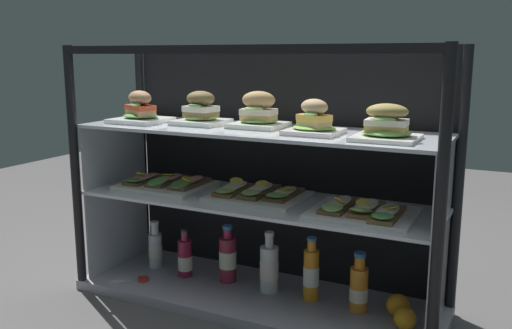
# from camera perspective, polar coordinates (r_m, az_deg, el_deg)

# --- Properties ---
(ground_plane) EXTENTS (6.00, 6.00, 0.02)m
(ground_plane) POSITION_cam_1_polar(r_m,az_deg,el_deg) (2.17, -0.00, -14.15)
(ground_plane) COLOR #575454
(ground_plane) RESTS_ON ground
(case_base_deck) EXTENTS (1.38, 0.45, 0.04)m
(case_base_deck) POSITION_cam_1_polar(r_m,az_deg,el_deg) (2.16, -0.00, -13.45)
(case_base_deck) COLOR #A19CAA
(case_base_deck) RESTS_ON ground
(case_frame) EXTENTS (1.38, 0.45, 0.96)m
(case_frame) POSITION_cam_1_polar(r_m,az_deg,el_deg) (2.11, 1.50, 0.32)
(case_frame) COLOR black
(case_frame) RESTS_ON ground
(riser_lower_tier) EXTENTS (1.31, 0.38, 0.35)m
(riser_lower_tier) POSITION_cam_1_polar(r_m,az_deg,el_deg) (2.09, -0.00, -8.58)
(riser_lower_tier) COLOR silver
(riser_lower_tier) RESTS_ON case_base_deck
(shelf_lower_glass) EXTENTS (1.33, 0.39, 0.01)m
(shelf_lower_glass) POSITION_cam_1_polar(r_m,az_deg,el_deg) (2.03, -0.00, -3.76)
(shelf_lower_glass) COLOR silver
(shelf_lower_glass) RESTS_ON riser_lower_tier
(riser_upper_tier) EXTENTS (1.31, 0.38, 0.25)m
(riser_upper_tier) POSITION_cam_1_polar(r_m,az_deg,el_deg) (2.00, -0.00, -0.17)
(riser_upper_tier) COLOR silver
(riser_upper_tier) RESTS_ON shelf_lower_glass
(shelf_upper_glass) EXTENTS (1.33, 0.39, 0.01)m
(shelf_upper_glass) POSITION_cam_1_polar(r_m,az_deg,el_deg) (1.98, -0.00, 3.52)
(shelf_upper_glass) COLOR silver
(shelf_upper_glass) RESTS_ON riser_upper_tier
(plated_roll_sandwich_near_left_corner) EXTENTS (0.20, 0.20, 0.12)m
(plated_roll_sandwich_near_left_corner) POSITION_cam_1_polar(r_m,az_deg,el_deg) (2.21, -11.82, 5.39)
(plated_roll_sandwich_near_left_corner) COLOR white
(plated_roll_sandwich_near_left_corner) RESTS_ON shelf_upper_glass
(plated_roll_sandwich_far_right) EXTENTS (0.18, 0.18, 0.13)m
(plated_roll_sandwich_far_right) POSITION_cam_1_polar(r_m,az_deg,el_deg) (2.11, -5.70, 5.45)
(plated_roll_sandwich_far_right) COLOR white
(plated_roll_sandwich_far_right) RESTS_ON shelf_upper_glass
(plated_roll_sandwich_mid_left) EXTENTS (0.19, 0.19, 0.13)m
(plated_roll_sandwich_mid_left) POSITION_cam_1_polar(r_m,az_deg,el_deg) (2.01, 0.27, 5.25)
(plated_roll_sandwich_mid_left) COLOR white
(plated_roll_sandwich_mid_left) RESTS_ON shelf_upper_glass
(plated_roll_sandwich_center) EXTENTS (0.18, 0.18, 0.12)m
(plated_roll_sandwich_center) POSITION_cam_1_polar(r_m,az_deg,el_deg) (1.85, 5.99, 4.39)
(plated_roll_sandwich_center) COLOR white
(plated_roll_sandwich_center) RESTS_ON shelf_upper_glass
(plated_roll_sandwich_left_of_center) EXTENTS (0.20, 0.20, 0.11)m
(plated_roll_sandwich_left_of_center) POSITION_cam_1_polar(r_m,az_deg,el_deg) (1.76, 13.29, 3.85)
(plated_roll_sandwich_left_of_center) COLOR white
(plated_roll_sandwich_left_of_center) RESTS_ON shelf_upper_glass
(open_sandwich_tray_far_right) EXTENTS (0.34, 0.28, 0.06)m
(open_sandwich_tray_far_right) POSITION_cam_1_polar(r_m,az_deg,el_deg) (2.23, -9.21, -1.92)
(open_sandwich_tray_far_right) COLOR white
(open_sandwich_tray_far_right) RESTS_ON shelf_lower_glass
(open_sandwich_tray_near_left_corner) EXTENTS (0.34, 0.28, 0.06)m
(open_sandwich_tray_near_left_corner) POSITION_cam_1_polar(r_m,az_deg,el_deg) (2.04, 0.11, -2.96)
(open_sandwich_tray_near_left_corner) COLOR white
(open_sandwich_tray_near_left_corner) RESTS_ON shelf_lower_glass
(open_sandwich_tray_mid_right) EXTENTS (0.34, 0.29, 0.06)m
(open_sandwich_tray_mid_right) POSITION_cam_1_polar(r_m,az_deg,el_deg) (1.86, 10.94, -4.67)
(open_sandwich_tray_mid_right) COLOR white
(open_sandwich_tray_mid_right) RESTS_ON shelf_lower_glass
(juice_bottle_back_left) EXTENTS (0.06, 0.06, 0.20)m
(juice_bottle_back_left) POSITION_cam_1_polar(r_m,az_deg,el_deg) (2.40, -10.31, -8.49)
(juice_bottle_back_left) COLOR silver
(juice_bottle_back_left) RESTS_ON case_base_deck
(juice_bottle_back_right) EXTENTS (0.06, 0.06, 0.20)m
(juice_bottle_back_right) POSITION_cam_1_polar(r_m,az_deg,el_deg) (2.29, -7.32, -9.52)
(juice_bottle_back_right) COLOR #9C1C3C
(juice_bottle_back_right) RESTS_ON case_base_deck
(juice_bottle_tucked_behind) EXTENTS (0.07, 0.07, 0.23)m
(juice_bottle_tucked_behind) POSITION_cam_1_polar(r_m,az_deg,el_deg) (2.22, -2.92, -9.59)
(juice_bottle_tucked_behind) COLOR maroon
(juice_bottle_tucked_behind) RESTS_ON case_base_deck
(juice_bottle_front_fourth) EXTENTS (0.07, 0.07, 0.23)m
(juice_bottle_front_fourth) POSITION_cam_1_polar(r_m,az_deg,el_deg) (2.13, 1.36, -10.58)
(juice_bottle_front_fourth) COLOR silver
(juice_bottle_front_fourth) RESTS_ON case_base_deck
(juice_bottle_front_middle) EXTENTS (0.06, 0.06, 0.24)m
(juice_bottle_front_middle) POSITION_cam_1_polar(r_m,az_deg,el_deg) (2.07, 5.70, -11.10)
(juice_bottle_front_middle) COLOR orange
(juice_bottle_front_middle) RESTS_ON case_base_deck
(juice_bottle_front_left_end) EXTENTS (0.06, 0.06, 0.21)m
(juice_bottle_front_left_end) POSITION_cam_1_polar(r_m,az_deg,el_deg) (2.01, 10.54, -12.37)
(juice_bottle_front_left_end) COLOR orange
(juice_bottle_front_left_end) RESTS_ON case_base_deck
(orange_fruit_beside_bottles) EXTENTS (0.07, 0.07, 0.07)m
(orange_fruit_beside_bottles) POSITION_cam_1_polar(r_m,az_deg,el_deg) (1.94, 15.09, -15.05)
(orange_fruit_beside_bottles) COLOR orange
(orange_fruit_beside_bottles) RESTS_ON case_base_deck
(orange_fruit_near_left_post) EXTENTS (0.08, 0.08, 0.08)m
(orange_fruit_near_left_post) POSITION_cam_1_polar(r_m,az_deg,el_deg) (2.02, 14.43, -13.89)
(orange_fruit_near_left_post) COLOR orange
(orange_fruit_near_left_post) RESTS_ON case_base_deck
(kitchen_scissors) EXTENTS (0.15, 0.13, 0.01)m
(kitchen_scissors) POSITION_cam_1_polar(r_m,az_deg,el_deg) (2.30, -11.98, -11.49)
(kitchen_scissors) COLOR silver
(kitchen_scissors) RESTS_ON case_base_deck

